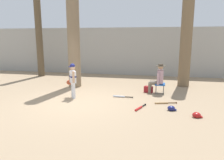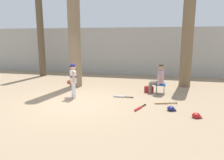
{
  "view_description": "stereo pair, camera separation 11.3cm",
  "coord_description": "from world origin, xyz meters",
  "px_view_note": "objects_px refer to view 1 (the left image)",
  "views": [
    {
      "loc": [
        2.68,
        -6.75,
        2.24
      ],
      "look_at": [
        1.16,
        0.52,
        0.75
      ],
      "focal_mm": 34.04,
      "sensor_mm": 36.0,
      "label": 1
    },
    {
      "loc": [
        2.79,
        -6.73,
        2.24
      ],
      "look_at": [
        1.16,
        0.52,
        0.75
      ],
      "focal_mm": 34.04,
      "sensor_mm": 36.0,
      "label": 2
    }
  ],
  "objects_px": {
    "young_ballplayer": "(73,78)",
    "handbag_beside_stool": "(148,89)",
    "bat_aluminum_silver": "(121,97)",
    "batting_helmet_red": "(197,115)",
    "seated_spectator": "(158,78)",
    "tree_behind_spectator": "(186,36)",
    "bat_red_barrel": "(139,108)",
    "tree_far_left": "(38,25)",
    "bat_wood_tan": "(163,103)",
    "folding_stool": "(160,85)",
    "tree_near_player": "(73,21)",
    "batting_helmet_navy": "(171,108)"
  },
  "relations": [
    {
      "from": "seated_spectator",
      "to": "bat_aluminum_silver",
      "type": "distance_m",
      "value": 1.77
    },
    {
      "from": "seated_spectator",
      "to": "batting_helmet_red",
      "type": "relative_size",
      "value": 4.3
    },
    {
      "from": "tree_far_left",
      "to": "bat_aluminum_silver",
      "type": "height_order",
      "value": "tree_far_left"
    },
    {
      "from": "tree_behind_spectator",
      "to": "seated_spectator",
      "type": "height_order",
      "value": "tree_behind_spectator"
    },
    {
      "from": "bat_aluminum_silver",
      "to": "batting_helmet_red",
      "type": "distance_m",
      "value": 2.94
    },
    {
      "from": "bat_wood_tan",
      "to": "tree_behind_spectator",
      "type": "bearing_deg",
      "value": 71.79
    },
    {
      "from": "seated_spectator",
      "to": "bat_aluminum_silver",
      "type": "relative_size",
      "value": 1.57
    },
    {
      "from": "batting_helmet_navy",
      "to": "bat_red_barrel",
      "type": "bearing_deg",
      "value": -176.28
    },
    {
      "from": "tree_behind_spectator",
      "to": "bat_aluminum_silver",
      "type": "bearing_deg",
      "value": -135.44
    },
    {
      "from": "batting_helmet_navy",
      "to": "batting_helmet_red",
      "type": "relative_size",
      "value": 1.0
    },
    {
      "from": "tree_far_left",
      "to": "bat_wood_tan",
      "type": "bearing_deg",
      "value": -30.61
    },
    {
      "from": "young_ballplayer",
      "to": "handbag_beside_stool",
      "type": "height_order",
      "value": "young_ballplayer"
    },
    {
      "from": "folding_stool",
      "to": "batting_helmet_red",
      "type": "bearing_deg",
      "value": -68.42
    },
    {
      "from": "batting_helmet_navy",
      "to": "tree_behind_spectator",
      "type": "bearing_deg",
      "value": 78.22
    },
    {
      "from": "tree_behind_spectator",
      "to": "batting_helmet_red",
      "type": "height_order",
      "value": "tree_behind_spectator"
    },
    {
      "from": "tree_near_player",
      "to": "bat_wood_tan",
      "type": "bearing_deg",
      "value": -25.84
    },
    {
      "from": "tree_behind_spectator",
      "to": "folding_stool",
      "type": "height_order",
      "value": "tree_behind_spectator"
    },
    {
      "from": "young_ballplayer",
      "to": "bat_wood_tan",
      "type": "distance_m",
      "value": 3.4
    },
    {
      "from": "young_ballplayer",
      "to": "bat_red_barrel",
      "type": "height_order",
      "value": "young_ballplayer"
    },
    {
      "from": "young_ballplayer",
      "to": "tree_far_left",
      "type": "bearing_deg",
      "value": 132.0
    },
    {
      "from": "young_ballplayer",
      "to": "bat_red_barrel",
      "type": "bearing_deg",
      "value": -17.28
    },
    {
      "from": "handbag_beside_stool",
      "to": "batting_helmet_navy",
      "type": "height_order",
      "value": "handbag_beside_stool"
    },
    {
      "from": "bat_aluminum_silver",
      "to": "batting_helmet_red",
      "type": "bearing_deg",
      "value": -32.96
    },
    {
      "from": "handbag_beside_stool",
      "to": "folding_stool",
      "type": "bearing_deg",
      "value": -3.22
    },
    {
      "from": "bat_wood_tan",
      "to": "folding_stool",
      "type": "bearing_deg",
      "value": 94.22
    },
    {
      "from": "tree_near_player",
      "to": "folding_stool",
      "type": "distance_m",
      "value": 4.68
    },
    {
      "from": "young_ballplayer",
      "to": "batting_helmet_navy",
      "type": "height_order",
      "value": "young_ballplayer"
    },
    {
      "from": "seated_spectator",
      "to": "bat_wood_tan",
      "type": "relative_size",
      "value": 1.59
    },
    {
      "from": "seated_spectator",
      "to": "handbag_beside_stool",
      "type": "height_order",
      "value": "seated_spectator"
    },
    {
      "from": "tree_behind_spectator",
      "to": "bat_aluminum_silver",
      "type": "height_order",
      "value": "tree_behind_spectator"
    },
    {
      "from": "tree_near_player",
      "to": "bat_red_barrel",
      "type": "distance_m",
      "value": 5.08
    },
    {
      "from": "batting_helmet_navy",
      "to": "bat_aluminum_silver",
      "type": "bearing_deg",
      "value": 147.6
    },
    {
      "from": "bat_red_barrel",
      "to": "batting_helmet_navy",
      "type": "bearing_deg",
      "value": 3.72
    },
    {
      "from": "bat_wood_tan",
      "to": "bat_red_barrel",
      "type": "xyz_separation_m",
      "value": [
        -0.76,
        -0.71,
        0.0
      ]
    },
    {
      "from": "tree_behind_spectator",
      "to": "bat_red_barrel",
      "type": "height_order",
      "value": "tree_behind_spectator"
    },
    {
      "from": "bat_wood_tan",
      "to": "bat_aluminum_silver",
      "type": "height_order",
      "value": "same"
    },
    {
      "from": "tree_near_player",
      "to": "bat_red_barrel",
      "type": "height_order",
      "value": "tree_near_player"
    },
    {
      "from": "bat_red_barrel",
      "to": "tree_behind_spectator",
      "type": "bearing_deg",
      "value": 64.85
    },
    {
      "from": "tree_far_left",
      "to": "bat_wood_tan",
      "type": "height_order",
      "value": "tree_far_left"
    },
    {
      "from": "batting_helmet_red",
      "to": "tree_far_left",
      "type": "bearing_deg",
      "value": 146.37
    },
    {
      "from": "tree_near_player",
      "to": "tree_behind_spectator",
      "type": "relative_size",
      "value": 1.21
    },
    {
      "from": "bat_wood_tan",
      "to": "bat_red_barrel",
      "type": "relative_size",
      "value": 1.1
    },
    {
      "from": "batting_helmet_red",
      "to": "seated_spectator",
      "type": "bearing_deg",
      "value": 113.45
    },
    {
      "from": "young_ballplayer",
      "to": "seated_spectator",
      "type": "height_order",
      "value": "young_ballplayer"
    },
    {
      "from": "tree_near_player",
      "to": "tree_far_left",
      "type": "distance_m",
      "value": 3.7
    },
    {
      "from": "bat_red_barrel",
      "to": "handbag_beside_stool",
      "type": "bearing_deg",
      "value": 84.86
    },
    {
      "from": "handbag_beside_stool",
      "to": "tree_far_left",
      "type": "xyz_separation_m",
      "value": [
        -6.38,
        2.65,
        2.82
      ]
    },
    {
      "from": "tree_behind_spectator",
      "to": "tree_far_left",
      "type": "bearing_deg",
      "value": 172.14
    },
    {
      "from": "bat_red_barrel",
      "to": "tree_far_left",
      "type": "bearing_deg",
      "value": 142.07
    },
    {
      "from": "folding_stool",
      "to": "seated_spectator",
      "type": "xyz_separation_m",
      "value": [
        -0.1,
        0.0,
        0.28
      ]
    }
  ]
}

